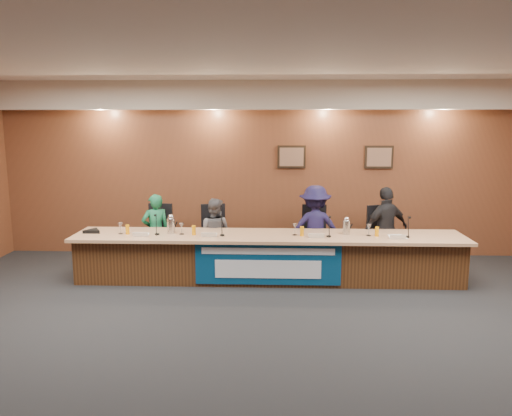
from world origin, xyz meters
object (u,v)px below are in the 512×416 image
at_px(office_chair_b, 215,240).
at_px(carafe_left, 171,226).
at_px(panelist_a, 156,231).
at_px(carafe_right, 346,227).
at_px(panelist_c, 315,228).
at_px(office_chair_a, 157,239).
at_px(office_chair_c, 314,241).
at_px(office_chair_d, 384,241).
at_px(speakerphone, 93,231).
at_px(panelist_b, 214,234).
at_px(dais_body, 268,258).
at_px(panelist_d, 386,229).
at_px(banner, 268,264).

distance_m(office_chair_b, carafe_left, 1.01).
relative_size(panelist_a, carafe_right, 5.83).
xyz_separation_m(panelist_c, office_chair_a, (-2.71, 0.10, -0.24)).
height_order(panelist_a, office_chair_c, panelist_a).
xyz_separation_m(panelist_c, carafe_left, (-2.31, -0.60, 0.15)).
xyz_separation_m(panelist_a, office_chair_d, (3.89, 0.10, -0.16)).
bearing_deg(office_chair_b, panelist_c, -17.79).
bearing_deg(office_chair_d, speakerphone, 167.78).
distance_m(panelist_b, office_chair_d, 2.90).
distance_m(panelist_b, carafe_left, 0.89).
bearing_deg(dais_body, panelist_a, 163.47).
xyz_separation_m(office_chair_c, office_chair_d, (1.19, 0.00, 0.00)).
height_order(panelist_c, panelist_d, panelist_c).
bearing_deg(office_chair_a, office_chair_b, 5.09).
relative_size(office_chair_c, carafe_right, 2.17).
relative_size(banner, office_chair_a, 4.58).
distance_m(banner, office_chair_c, 1.34).
xyz_separation_m(panelist_d, office_chair_b, (-2.89, 0.10, -0.24)).
relative_size(office_chair_a, office_chair_d, 1.00).
xyz_separation_m(panelist_c, office_chair_c, (0.00, 0.10, -0.24)).
distance_m(banner, panelist_b, 1.38).
height_order(dais_body, carafe_left, carafe_left).
relative_size(panelist_d, carafe_left, 5.89).
distance_m(dais_body, carafe_left, 1.62).
bearing_deg(office_chair_d, dais_body, 178.44).
xyz_separation_m(office_chair_d, carafe_left, (-3.50, -0.70, 0.39)).
relative_size(panelist_b, office_chair_c, 2.55).
bearing_deg(panelist_c, carafe_left, 11.45).
bearing_deg(office_chair_b, speakerphone, -174.06).
bearing_deg(speakerphone, carafe_left, -0.31).
xyz_separation_m(office_chair_c, speakerphone, (-3.57, -0.69, 0.30)).
relative_size(panelist_c, office_chair_c, 3.01).
distance_m(panelist_c, carafe_left, 2.39).
bearing_deg(banner, carafe_right, 19.44).
height_order(panelist_c, carafe_right, panelist_c).
distance_m(dais_body, panelist_d, 2.08).
xyz_separation_m(dais_body, panelist_c, (0.77, 0.57, 0.37)).
bearing_deg(carafe_left, carafe_right, 0.90).
bearing_deg(office_chair_a, panelist_a, -84.91).
xyz_separation_m(office_chair_b, carafe_left, (-0.61, -0.70, 0.39)).
xyz_separation_m(panelist_b, panelist_c, (1.70, 0.00, 0.11)).
relative_size(panelist_a, office_chair_d, 2.68).
bearing_deg(panelist_c, office_chair_c, -93.11).
bearing_deg(banner, panelist_b, 133.24).
distance_m(panelist_d, carafe_left, 3.55).
height_order(panelist_a, panelist_d, panelist_d).
bearing_deg(office_chair_a, speakerphone, -136.17).
distance_m(office_chair_a, office_chair_b, 1.00).
bearing_deg(panelist_d, banner, 2.16).
distance_m(banner, speakerphone, 2.85).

